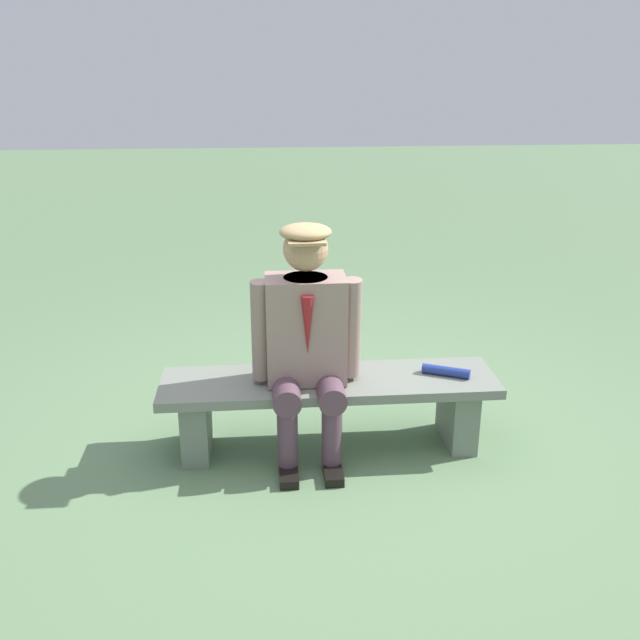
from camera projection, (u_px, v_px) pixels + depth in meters
ground_plane at (329, 445)px, 4.07m from camera, size 30.00×30.00×0.00m
bench at (329, 399)px, 3.96m from camera, size 1.87×0.47×0.42m
seated_man at (307, 335)px, 3.76m from camera, size 0.60×0.57×1.31m
rolled_magazine at (446, 371)px, 3.95m from camera, size 0.26×0.16×0.05m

